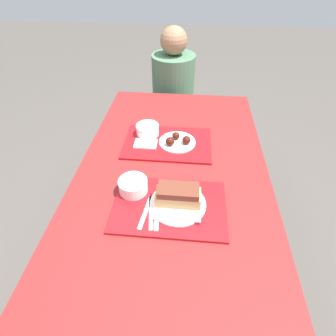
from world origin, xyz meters
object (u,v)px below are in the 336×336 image
object	(u,v)px
bowl_coleslaw_near	(133,185)
wings_plate_far	(177,141)
bowl_coleslaw_far	(148,129)
person_seated_across	(173,82)
tray_near	(169,206)
brisket_sandwich_plate	(178,198)
tray_far	(168,143)

from	to	relation	value
bowl_coleslaw_near	wings_plate_far	distance (m)	0.39
bowl_coleslaw_far	person_seated_across	xyz separation A→B (m)	(0.08, 0.75, -0.05)
tray_near	brisket_sandwich_plate	bearing A→B (deg)	14.47
bowl_coleslaw_far	person_seated_across	size ratio (longest dim) A/B	0.18
bowl_coleslaw_near	bowl_coleslaw_far	world-z (taller)	same
tray_far	person_seated_across	distance (m)	0.82
tray_far	bowl_coleslaw_near	distance (m)	0.38
tray_near	bowl_coleslaw_far	bearing A→B (deg)	108.20
tray_near	tray_far	world-z (taller)	same
tray_near	person_seated_across	size ratio (longest dim) A/B	0.68
tray_far	brisket_sandwich_plate	world-z (taller)	brisket_sandwich_plate
tray_far	brisket_sandwich_plate	size ratio (longest dim) A/B	1.99
wings_plate_far	brisket_sandwich_plate	bearing A→B (deg)	-85.96
tray_near	bowl_coleslaw_near	distance (m)	0.18
person_seated_across	bowl_coleslaw_near	bearing A→B (deg)	-93.90
bowl_coleslaw_far	person_seated_across	world-z (taller)	person_seated_across
tray_far	wings_plate_far	world-z (taller)	wings_plate_far
bowl_coleslaw_near	brisket_sandwich_plate	size ratio (longest dim) A/B	0.54
tray_near	tray_far	distance (m)	0.43
tray_near	person_seated_across	bearing A→B (deg)	93.67
bowl_coleslaw_near	wings_plate_far	xyz separation A→B (m)	(0.16, 0.36, -0.02)
tray_far	tray_near	bearing A→B (deg)	-83.68
tray_near	tray_far	bearing A→B (deg)	96.32
tray_near	bowl_coleslaw_near	size ratio (longest dim) A/B	3.73
bowl_coleslaw_near	brisket_sandwich_plate	xyz separation A→B (m)	(0.19, -0.06, 0.01)
brisket_sandwich_plate	person_seated_across	world-z (taller)	person_seated_across
person_seated_across	tray_far	bearing A→B (deg)	-87.75
wings_plate_far	person_seated_across	xyz separation A→B (m)	(-0.08, 0.82, -0.03)
brisket_sandwich_plate	person_seated_across	distance (m)	1.24
bowl_coleslaw_near	bowl_coleslaw_far	bearing A→B (deg)	90.36
bowl_coleslaw_near	bowl_coleslaw_far	distance (m)	0.43
brisket_sandwich_plate	bowl_coleslaw_far	xyz separation A→B (m)	(-0.20, 0.49, -0.01)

